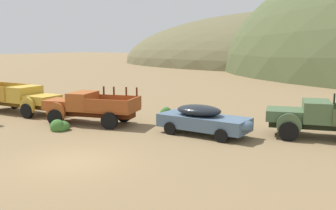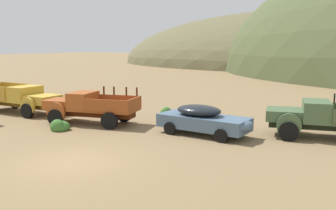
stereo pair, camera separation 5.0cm
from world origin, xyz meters
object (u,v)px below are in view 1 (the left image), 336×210
at_px(car_chalk_blue, 206,120).
at_px(truck_weathered_green, 319,118).
at_px(truck_faded_yellow, 24,99).
at_px(truck_oxide_orange, 85,107).

height_order(car_chalk_blue, truck_weathered_green, truck_weathered_green).
distance_m(truck_faded_yellow, car_chalk_blue, 13.45).
xyz_separation_m(truck_faded_yellow, truck_oxide_orange, (5.96, -0.11, -0.01)).
bearing_deg(truck_faded_yellow, truck_weathered_green, 8.16).
bearing_deg(car_chalk_blue, truck_weathered_green, 28.49).
bearing_deg(car_chalk_blue, truck_oxide_orange, -169.34).
bearing_deg(truck_faded_yellow, car_chalk_blue, 1.47).
distance_m(truck_faded_yellow, truck_oxide_orange, 5.96).
distance_m(car_chalk_blue, truck_weathered_green, 5.70).
bearing_deg(truck_oxide_orange, truck_faded_yellow, -17.43).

